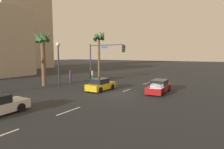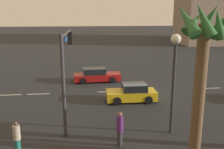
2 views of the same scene
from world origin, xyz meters
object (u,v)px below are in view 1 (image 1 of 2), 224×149
at_px(palm_tree_1, 43,48).
at_px(car_1, 101,85).
at_px(streetlamp, 58,56).
at_px(pedestrian_1, 70,76).
at_px(car_3, 159,87).
at_px(palm_tree_0, 99,42).
at_px(traffic_signal, 102,56).
at_px(building_1, 19,17).
at_px(pedestrian_0, 92,74).

bearing_deg(palm_tree_1, car_1, -79.53).
relative_size(streetlamp, pedestrian_1, 2.99).
height_order(car_3, palm_tree_0, palm_tree_0).
distance_m(car_3, traffic_signal, 10.31).
relative_size(palm_tree_0, palm_tree_1, 1.19).
xyz_separation_m(car_1, streetlamp, (-1.25, 5.71, 3.43)).
xyz_separation_m(pedestrian_1, palm_tree_1, (-3.50, 1.44, 4.13)).
bearing_deg(car_1, building_1, 69.33).
distance_m(streetlamp, palm_tree_1, 2.87).
distance_m(streetlamp, pedestrian_0, 9.11).
height_order(car_3, palm_tree_1, palm_tree_1).
height_order(car_1, palm_tree_1, palm_tree_1).
height_order(pedestrian_1, building_1, building_1).
height_order(streetlamp, pedestrian_0, streetlamp).
distance_m(car_1, palm_tree_0, 15.14).
height_order(pedestrian_0, palm_tree_1, palm_tree_1).
bearing_deg(car_1, traffic_signal, 33.78).
relative_size(car_1, pedestrian_1, 2.04).
distance_m(car_1, building_1, 48.31).
distance_m(palm_tree_1, building_1, 40.27).
height_order(car_3, streetlamp, streetlamp).
height_order(traffic_signal, palm_tree_0, palm_tree_0).
bearing_deg(car_3, pedestrian_1, 92.39).
bearing_deg(building_1, car_1, -106.71).
distance_m(traffic_signal, pedestrian_1, 5.57).
xyz_separation_m(streetlamp, palm_tree_0, (12.38, 2.66, 2.52)).
bearing_deg(traffic_signal, pedestrian_1, 127.96).
bearing_deg(palm_tree_0, streetlamp, -167.89).
distance_m(traffic_signal, pedestrian_0, 5.43).
relative_size(traffic_signal, pedestrian_0, 3.83).
height_order(pedestrian_0, pedestrian_1, pedestrian_1).
xyz_separation_m(streetlamp, pedestrian_0, (8.43, 1.22, -3.23)).
height_order(pedestrian_1, palm_tree_1, palm_tree_1).
bearing_deg(palm_tree_0, pedestrian_1, -170.99).
height_order(streetlamp, palm_tree_0, palm_tree_0).
distance_m(car_1, traffic_signal, 6.73).
xyz_separation_m(palm_tree_0, building_1, (5.04, 34.48, 9.43)).
relative_size(traffic_signal, pedestrian_1, 3.25).
xyz_separation_m(streetlamp, pedestrian_1, (3.21, 1.20, -3.06)).
xyz_separation_m(traffic_signal, pedestrian_1, (-2.88, 3.68, -3.02)).
distance_m(car_1, streetlamp, 6.78).
bearing_deg(traffic_signal, pedestrian_0, 57.60).
height_order(car_1, traffic_signal, traffic_signal).
distance_m(car_3, building_1, 53.21).
bearing_deg(traffic_signal, palm_tree_0, 39.21).
height_order(car_3, building_1, building_1).
bearing_deg(streetlamp, pedestrian_1, 20.55).
relative_size(car_3, palm_tree_0, 0.54).
distance_m(streetlamp, palm_tree_0, 12.91).
height_order(traffic_signal, streetlamp, traffic_signal).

